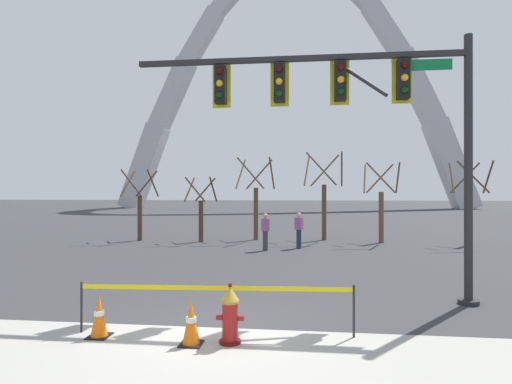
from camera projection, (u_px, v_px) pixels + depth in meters
The scene contains 15 objects.
ground_plane at pixel (221, 326), 7.42m from camera, with size 240.00×240.00×0.00m, color #333335.
fire_hydrant at pixel (230, 315), 6.58m from camera, with size 0.46×0.48×0.99m.
caution_tape_barrier at pixel (215, 300), 6.95m from camera, with size 4.80×0.32×0.90m.
traffic_cone_by_hydrant at pixel (99, 316), 6.85m from camera, with size 0.36×0.36×0.73m.
traffic_cone_mid_sidewalk at pixel (191, 323), 6.50m from camera, with size 0.36×0.36×0.73m.
traffic_signal_gantry at pixel (359, 109), 9.15m from camera, with size 7.82×0.44×6.00m.
monument_arch at pixel (291, 94), 63.46m from camera, with size 56.43×3.21×41.13m.
tree_far_left at pixel (140, 209), 20.69m from camera, with size 1.70×1.71×3.67m.
tree_left_mid at pixel (201, 213), 20.15m from camera, with size 1.52×1.53×3.26m.
tree_center_left at pixel (256, 203), 20.98m from camera, with size 1.98×1.99×4.29m.
tree_center_right at pixel (324, 201), 20.89m from camera, with size 2.09×2.11×4.55m.
tree_right_mid at pixel (381, 207), 19.75m from camera, with size 1.83×1.84×3.95m.
tree_far_right at pixel (470, 208), 18.78m from camera, with size 1.83×1.84×3.96m.
pedestrian_walking_left at pixel (265, 232), 17.07m from camera, with size 0.36×0.25×1.59m.
pedestrian_standing_center at pixel (299, 230), 17.76m from camera, with size 0.39×0.35×1.59m.
Camera 1 is at (1.46, -7.31, 2.48)m, focal length 28.07 mm.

